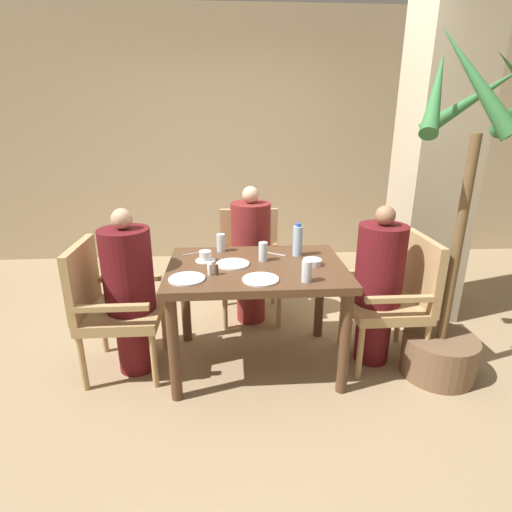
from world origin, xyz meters
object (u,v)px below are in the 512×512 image
diner_in_right_chair (378,285)px  plate_main_right (187,279)px  plate_dessert_center (261,279)px  glass_tall_near (263,252)px  glass_tall_far (221,243)px  diner_in_left_chair (130,291)px  plate_main_left (233,264)px  chair_left_side (110,303)px  potted_palm (453,277)px  glass_tall_mid (307,271)px  chair_far_side (250,259)px  teacup_with_saucer (205,257)px  diner_in_far_chair (251,254)px  bowl_small (312,262)px  water_bottle (298,241)px  chair_right_side (396,295)px

diner_in_right_chair → plate_main_right: 1.29m
plate_main_right → plate_dessert_center: (0.44, -0.04, 0.00)m
diner_in_right_chair → glass_tall_near: 0.81m
plate_dessert_center → glass_tall_far: (-0.24, 0.56, 0.06)m
diner_in_left_chair → plate_main_left: bearing=1.5°
chair_left_side → glass_tall_far: size_ratio=7.09×
potted_palm → glass_tall_mid: (-0.94, -0.08, 0.09)m
chair_far_side → teacup_with_saucer: chair_far_side is taller
glass_tall_mid → plate_main_right: bearing=173.9°
glass_tall_near → diner_in_far_chair: bearing=95.1°
bowl_small → glass_tall_near: 0.33m
chair_left_side → glass_tall_mid: size_ratio=7.09×
plate_main_left → plate_dessert_center: 0.32m
plate_main_left → water_bottle: (0.45, 0.16, 0.10)m
teacup_with_saucer → water_bottle: (0.63, 0.08, 0.08)m
plate_dessert_center → water_bottle: (0.29, 0.43, 0.10)m
plate_main_right → chair_left_side: bearing=158.1°
glass_tall_near → glass_tall_mid: (0.22, -0.38, 0.00)m
diner_in_left_chair → teacup_with_saucer: 0.54m
chair_far_side → diner_in_right_chair: (0.83, -0.80, 0.08)m
potted_palm → glass_tall_near: bearing=165.5°
bowl_small → diner_in_right_chair: bearing=1.8°
diner_in_far_chair → glass_tall_mid: size_ratio=9.00×
chair_right_side → diner_in_left_chair: bearing=180.0°
chair_left_side → diner_in_far_chair: bearing=34.3°
diner_in_far_chair → glass_tall_near: (0.05, -0.57, 0.21)m
diner_in_right_chair → potted_palm: potted_palm is taller
diner_in_left_chair → glass_tall_far: 0.70m
glass_tall_mid → diner_in_right_chair: bearing=27.8°
teacup_with_saucer → potted_palm: bearing=-11.5°
chair_left_side → glass_tall_far: 0.85m
plate_main_right → plate_dessert_center: size_ratio=1.00×
diner_in_far_chair → bowl_small: (0.37, -0.67, 0.17)m
teacup_with_saucer → bowl_small: bearing=-9.6°
diner_in_right_chair → diner_in_left_chair: bearing=180.0°
diner_in_right_chair → water_bottle: diner_in_right_chair is taller
chair_right_side → chair_far_side: bearing=140.5°
plate_main_left → glass_tall_far: bearing=105.5°
water_bottle → diner_in_right_chair: bearing=-18.8°
chair_left_side → plate_main_right: size_ratio=4.15×
diner_in_far_chair → chair_right_side: (0.97, -0.66, -0.09)m
chair_left_side → glass_tall_mid: (1.24, -0.29, 0.30)m
diner_in_left_chair → plate_main_right: 0.48m
teacup_with_saucer → bowl_small: teacup_with_saucer is taller
chair_right_side → glass_tall_near: chair_right_side is taller
chair_left_side → diner_in_far_chair: 1.17m
potted_palm → glass_tall_far: (-1.45, 0.52, 0.09)m
bowl_small → potted_palm: bearing=-13.1°
plate_dessert_center → glass_tall_mid: bearing=-7.8°
diner_in_left_chair → potted_palm: potted_palm is taller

